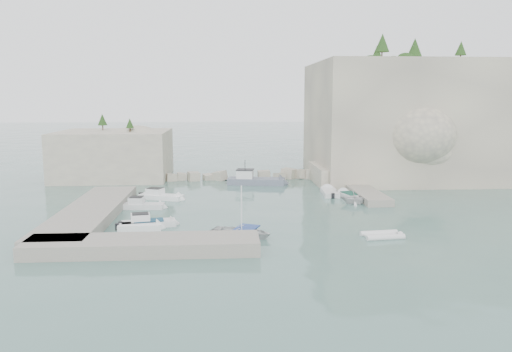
{
  "coord_description": "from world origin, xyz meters",
  "views": [
    {
      "loc": [
        -3.71,
        -50.37,
        11.87
      ],
      "look_at": [
        0.0,
        6.0,
        3.0
      ],
      "focal_mm": 35.0,
      "sensor_mm": 36.0,
      "label": 1
    }
  ],
  "objects": [
    {
      "name": "motorboat_b",
      "position": [
        -12.48,
        3.19,
        0.0
      ],
      "size": [
        5.11,
        2.02,
        1.4
      ],
      "primitive_type": null,
      "rotation": [
        0.0,
        0.0,
        -0.08
      ],
      "color": "silver",
      "rests_on": "ground"
    },
    {
      "name": "ledge_east",
      "position": [
        13.5,
        10.0,
        0.4
      ],
      "size": [
        3.0,
        16.0,
        0.8
      ],
      "primitive_type": "cube",
      "color": "#9E9689",
      "rests_on": "ground"
    },
    {
      "name": "motorboat_e",
      "position": [
        -11.37,
        -5.66,
        0.0
      ],
      "size": [
        4.35,
        2.05,
        0.7
      ],
      "primitive_type": null,
      "rotation": [
        0.0,
        0.0,
        0.08
      ],
      "color": "white",
      "rests_on": "ground"
    },
    {
      "name": "motorboat_a",
      "position": [
        -11.11,
        8.18,
        0.0
      ],
      "size": [
        6.06,
        3.73,
        1.4
      ],
      "primitive_type": null,
      "rotation": [
        0.0,
        0.0,
        -0.37
      ],
      "color": "white",
      "rests_on": "ground"
    },
    {
      "name": "tender_east_a",
      "position": [
        11.07,
        4.11,
        0.0
      ],
      "size": [
        3.78,
        3.51,
        1.64
      ],
      "primitive_type": "imported",
      "rotation": [
        0.0,
        0.0,
        1.26
      ],
      "color": "silver",
      "rests_on": "ground"
    },
    {
      "name": "work_boat",
      "position": [
        0.8,
        17.7,
        0.0
      ],
      "size": [
        8.91,
        3.97,
        2.2
      ],
      "primitive_type": null,
      "rotation": [
        0.0,
        0.0,
        -0.17
      ],
      "color": "slate",
      "rests_on": "ground"
    },
    {
      "name": "cliff_east",
      "position": [
        23.0,
        23.0,
        8.5
      ],
      "size": [
        26.0,
        22.0,
        17.0
      ],
      "primitive_type": "cube",
      "color": "beige",
      "rests_on": "ground"
    },
    {
      "name": "ground",
      "position": [
        0.0,
        0.0,
        0.0
      ],
      "size": [
        400.0,
        400.0,
        0.0
      ],
      "primitive_type": "plane",
      "color": "slate",
      "rests_on": "ground"
    },
    {
      "name": "rowboat",
      "position": [
        -2.21,
        -8.71,
        0.0
      ],
      "size": [
        6.36,
        5.58,
        1.1
      ],
      "primitive_type": "imported",
      "rotation": [
        0.0,
        0.0,
        1.16
      ],
      "color": "silver",
      "rests_on": "ground"
    },
    {
      "name": "quay_west",
      "position": [
        -17.0,
        -1.0,
        0.55
      ],
      "size": [
        5.0,
        24.0,
        1.1
      ],
      "primitive_type": "cube",
      "color": "#9E9689",
      "rests_on": "ground"
    },
    {
      "name": "quay_south",
      "position": [
        -10.0,
        -12.5,
        0.55
      ],
      "size": [
        18.0,
        4.0,
        1.1
      ],
      "primitive_type": "cube",
      "color": "#9E9689",
      "rests_on": "ground"
    },
    {
      "name": "motorboat_d",
      "position": [
        -10.73,
        -4.62,
        0.0
      ],
      "size": [
        5.62,
        2.64,
        1.4
      ],
      "primitive_type": null,
      "rotation": [
        0.0,
        0.0,
        0.2
      ],
      "color": "silver",
      "rests_on": "ground"
    },
    {
      "name": "cliff_terrace",
      "position": [
        13.0,
        18.0,
        1.25
      ],
      "size": [
        8.0,
        10.0,
        2.5
      ],
      "primitive_type": "cube",
      "color": "beige",
      "rests_on": "ground"
    },
    {
      "name": "inflatable_dinghy",
      "position": [
        9.87,
        -9.6,
        0.0
      ],
      "size": [
        3.89,
        2.21,
        0.44
      ],
      "primitive_type": null,
      "rotation": [
        0.0,
        0.0,
        0.12
      ],
      "color": "silver",
      "rests_on": "ground"
    },
    {
      "name": "outcrop_west",
      "position": [
        -20.0,
        25.0,
        3.5
      ],
      "size": [
        16.0,
        14.0,
        7.0
      ],
      "primitive_type": "cube",
      "color": "beige",
      "rests_on": "ground"
    },
    {
      "name": "tender_east_d",
      "position": [
        11.2,
        14.05,
        0.0
      ],
      "size": [
        4.11,
        2.58,
        1.49
      ],
      "primitive_type": "imported",
      "rotation": [
        0.0,
        0.0,
        1.25
      ],
      "color": "white",
      "rests_on": "ground"
    },
    {
      "name": "tender_east_b",
      "position": [
        11.44,
        7.37,
        0.0
      ],
      "size": [
        2.98,
        5.29,
        0.7
      ],
      "primitive_type": null,
      "rotation": [
        0.0,
        0.0,
        1.84
      ],
      "color": "silver",
      "rests_on": "ground"
    },
    {
      "name": "vegetation",
      "position": [
        17.83,
        24.4,
        17.93
      ],
      "size": [
        53.48,
        13.88,
        13.4
      ],
      "color": "#1E4219",
      "rests_on": "ground"
    },
    {
      "name": "breakwater",
      "position": [
        -1.0,
        22.0,
        0.7
      ],
      "size": [
        28.0,
        3.0,
        1.4
      ],
      "primitive_type": "cube",
      "color": "beige",
      "rests_on": "ground"
    },
    {
      "name": "tender_east_c",
      "position": [
        9.42,
        9.72,
        0.0
      ],
      "size": [
        2.08,
        5.52,
        0.7
      ],
      "primitive_type": null,
      "rotation": [
        0.0,
        0.0,
        1.51
      ],
      "color": "silver",
      "rests_on": "ground"
    },
    {
      "name": "rowboat_mast",
      "position": [
        -2.21,
        -8.71,
        2.65
      ],
      "size": [
        0.1,
        0.1,
        4.2
      ],
      "primitive_type": "cylinder",
      "color": "white",
      "rests_on": "rowboat"
    }
  ]
}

